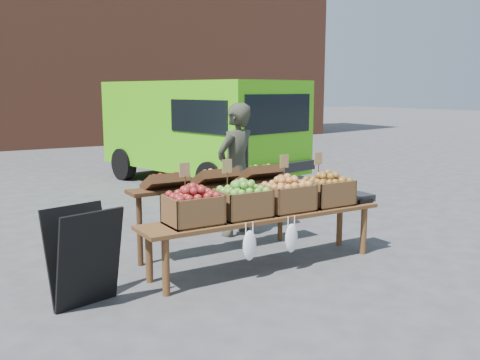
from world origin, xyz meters
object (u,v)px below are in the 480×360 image
chalkboard_sign (84,256)px  crate_red_apples (287,198)px  crate_green_apples (327,192)px  delivery_van (199,133)px  crate_golden_apples (193,210)px  display_bench (265,240)px  back_table (215,208)px  weighing_scale (356,197)px  crate_russet_pears (242,203)px  vendor (236,170)px

chalkboard_sign → crate_red_apples: bearing=-12.7°
crate_green_apples → delivery_van: bearing=79.4°
delivery_van → crate_golden_apples: size_ratio=8.88×
display_bench → crate_golden_apples: bearing=180.0°
back_table → weighing_scale: (1.44, -0.72, 0.09)m
crate_green_apples → weighing_scale: (0.43, 0.00, -0.10)m
crate_golden_apples → crate_green_apples: 1.65m
crate_golden_apples → weighing_scale: (2.08, 0.00, -0.10)m
back_table → crate_russet_pears: back_table is taller
delivery_van → vendor: size_ratio=2.66×
delivery_van → weighing_scale: delivery_van is taller
vendor → crate_red_apples: bearing=66.2°
vendor → back_table: size_ratio=0.80×
display_bench → crate_russet_pears: 0.51m
back_table → delivery_van: bearing=65.2°
vendor → back_table: 0.86m
crate_russet_pears → crate_green_apples: size_ratio=1.00×
chalkboard_sign → crate_green_apples: (2.70, 0.03, 0.28)m
chalkboard_sign → crate_russet_pears: bearing=-12.4°
display_bench → crate_russet_pears: (-0.28, 0.00, 0.42)m
delivery_van → chalkboard_sign: (-3.62, -4.93, -0.56)m
crate_golden_apples → back_table: bearing=48.7°
crate_golden_apples → weighing_scale: size_ratio=1.47×
weighing_scale → crate_russet_pears: bearing=-180.0°
vendor → display_bench: (-0.40, -1.26, -0.55)m
chalkboard_sign → crate_green_apples: bearing=-12.9°
crate_russet_pears → crate_red_apples: bearing=0.0°
crate_golden_apples → chalkboard_sign: bearing=-178.3°
display_bench → crate_red_apples: (0.28, 0.00, 0.42)m
crate_green_apples → display_bench: bearing=180.0°
chalkboard_sign → crate_red_apples: chalkboard_sign is taller
delivery_van → chalkboard_sign: delivery_van is taller
crate_golden_apples → weighing_scale: crate_golden_apples is taller
crate_golden_apples → crate_red_apples: (1.10, 0.00, 0.00)m
chalkboard_sign → back_table: (1.68, 0.75, 0.09)m
delivery_van → vendor: bearing=-122.5°
vendor → chalkboard_sign: (-2.28, -1.29, -0.40)m
delivery_van → crate_green_apples: (-0.92, -4.90, -0.28)m
vendor → crate_red_apples: size_ratio=3.34×
crate_russet_pears → crate_red_apples: size_ratio=1.00×
back_table → crate_golden_apples: bearing=-131.3°
weighing_scale → vendor: bearing=124.0°
crate_green_apples → weighing_scale: size_ratio=1.47×
delivery_van → crate_golden_apples: (-2.57, -4.90, -0.28)m
vendor → chalkboard_sign: bearing=11.5°
display_bench → crate_russet_pears: bearing=180.0°
weighing_scale → chalkboard_sign: bearing=-179.4°
delivery_van → crate_russet_pears: (-2.02, -4.90, -0.28)m
vendor → crate_green_apples: bearing=90.6°
back_table → display_bench: (0.19, -0.72, -0.24)m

